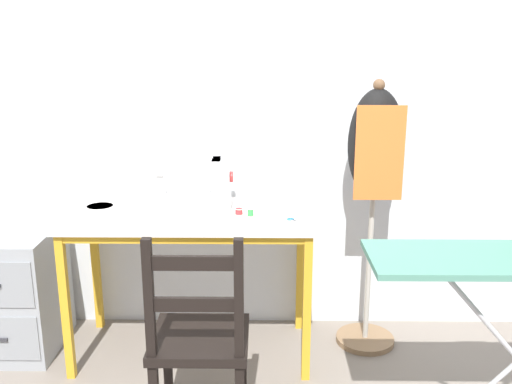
{
  "coord_description": "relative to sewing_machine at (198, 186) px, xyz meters",
  "views": [
    {
      "loc": [
        0.37,
        -2.46,
        1.64
      ],
      "look_at": [
        0.34,
        0.27,
        0.9
      ],
      "focal_mm": 40.0,
      "sensor_mm": 36.0,
      "label": 1
    }
  ],
  "objects": [
    {
      "name": "filing_cabinet",
      "position": [
        -0.99,
        -0.04,
        -0.57
      ],
      "size": [
        0.44,
        0.51,
        0.66
      ],
      "color": "#93999E",
      "rests_on": "ground_plane"
    },
    {
      "name": "thread_spool_near_machine",
      "position": [
        0.21,
        -0.09,
        -0.11
      ],
      "size": [
        0.04,
        0.04,
        0.03
      ],
      "color": "red",
      "rests_on": "sewing_table"
    },
    {
      "name": "thread_spool_mid_table",
      "position": [
        0.27,
        -0.12,
        -0.11
      ],
      "size": [
        0.04,
        0.04,
        0.04
      ],
      "color": "green",
      "rests_on": "sewing_table"
    },
    {
      "name": "dress_form",
      "position": [
        0.91,
        0.03,
        0.11
      ],
      "size": [
        0.32,
        0.32,
        1.44
      ],
      "color": "#846647",
      "rests_on": "ground_plane"
    },
    {
      "name": "sewing_table",
      "position": [
        -0.04,
        -0.08,
        -0.22
      ],
      "size": [
        1.25,
        0.6,
        0.78
      ],
      "color": "silver",
      "rests_on": "ground_plane"
    },
    {
      "name": "fabric_bowl",
      "position": [
        -0.49,
        -0.09,
        -0.1
      ],
      "size": [
        0.16,
        0.16,
        0.04
      ],
      "color": "silver",
      "rests_on": "sewing_table"
    },
    {
      "name": "wooden_chair",
      "position": [
        0.07,
        -0.74,
        -0.47
      ],
      "size": [
        0.4,
        0.38,
        0.93
      ],
      "color": "black",
      "rests_on": "ground_plane"
    },
    {
      "name": "ground_plane",
      "position": [
        -0.04,
        -0.37,
        -0.91
      ],
      "size": [
        14.0,
        14.0,
        0.0
      ],
      "primitive_type": "plane",
      "color": "gray"
    },
    {
      "name": "scissors",
      "position": [
        0.49,
        -0.2,
        -0.12
      ],
      "size": [
        0.1,
        0.12,
        0.01
      ],
      "color": "silver",
      "rests_on": "sewing_table"
    },
    {
      "name": "wall_back",
      "position": [
        -0.04,
        0.3,
        0.37
      ],
      "size": [
        10.0,
        0.05,
        2.55
      ],
      "color": "silver",
      "rests_on": "ground_plane"
    },
    {
      "name": "sewing_machine",
      "position": [
        0.0,
        0.0,
        0.0
      ],
      "size": [
        0.39,
        0.19,
        0.29
      ],
      "color": "white",
      "rests_on": "sewing_table"
    }
  ]
}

